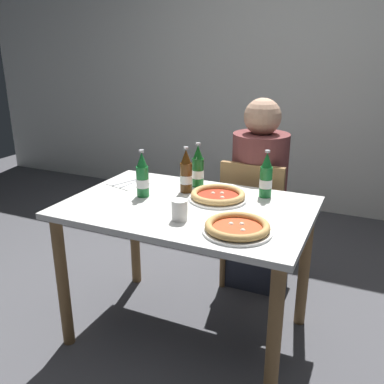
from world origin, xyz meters
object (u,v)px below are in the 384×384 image
(pizza_margherita_near, at_px, (218,196))
(beer_bottle_extra, at_px, (186,173))
(paper_cup, at_px, (180,210))
(beer_bottle_center, at_px, (198,168))
(diner_seated, at_px, (258,199))
(dining_table_main, at_px, (188,226))
(pizza_marinara_far, at_px, (237,228))
(beer_bottle_right, at_px, (266,177))
(chair_behind_table, at_px, (255,217))
(beer_bottle_left, at_px, (142,177))
(napkin_with_cutlery, at_px, (128,183))

(pizza_margherita_near, bearing_deg, beer_bottle_extra, 168.17)
(pizza_margherita_near, bearing_deg, paper_cup, -100.77)
(beer_bottle_center, bearing_deg, beer_bottle_extra, -99.15)
(diner_seated, distance_m, paper_cup, 0.89)
(dining_table_main, height_order, pizza_margherita_near, pizza_margherita_near)
(dining_table_main, height_order, beer_bottle_center, beer_bottle_center)
(diner_seated, bearing_deg, beer_bottle_center, -123.35)
(pizza_marinara_far, height_order, paper_cup, paper_cup)
(pizza_margherita_near, bearing_deg, beer_bottle_right, 34.97)
(chair_behind_table, xyz_separation_m, beer_bottle_left, (-0.44, -0.59, 0.37))
(beer_bottle_left, xyz_separation_m, beer_bottle_right, (0.58, 0.26, 0.00))
(diner_seated, bearing_deg, beer_bottle_extra, -118.45)
(napkin_with_cutlery, bearing_deg, paper_cup, -35.34)
(dining_table_main, height_order, paper_cup, paper_cup)
(beer_bottle_left, relative_size, beer_bottle_extra, 1.00)
(dining_table_main, xyz_separation_m, beer_bottle_left, (-0.26, 0.02, 0.22))
(diner_seated, bearing_deg, pizza_marinara_far, -80.25)
(beer_bottle_left, bearing_deg, napkin_with_cutlery, 141.68)
(napkin_with_cutlery, bearing_deg, beer_bottle_center, 17.86)
(dining_table_main, relative_size, diner_seated, 0.99)
(dining_table_main, xyz_separation_m, beer_bottle_center, (-0.07, 0.28, 0.22))
(diner_seated, bearing_deg, beer_bottle_left, -124.43)
(dining_table_main, xyz_separation_m, paper_cup, (0.05, -0.19, 0.16))
(dining_table_main, height_order, beer_bottle_right, beer_bottle_right)
(napkin_with_cutlery, distance_m, paper_cup, 0.61)
(diner_seated, height_order, napkin_with_cutlery, diner_seated)
(pizza_margherita_near, xyz_separation_m, napkin_with_cutlery, (-0.56, 0.03, -0.02))
(beer_bottle_right, bearing_deg, chair_behind_table, 112.37)
(beer_bottle_left, bearing_deg, beer_bottle_right, 23.81)
(chair_behind_table, xyz_separation_m, pizza_margherita_near, (-0.07, -0.48, 0.29))
(dining_table_main, xyz_separation_m, beer_bottle_right, (0.32, 0.27, 0.22))
(chair_behind_table, xyz_separation_m, paper_cup, (-0.13, -0.80, 0.32))
(beer_bottle_center, bearing_deg, chair_behind_table, 52.78)
(chair_behind_table, height_order, paper_cup, chair_behind_table)
(dining_table_main, xyz_separation_m, beer_bottle_extra, (-0.09, 0.17, 0.22))
(beer_bottle_left, bearing_deg, beer_bottle_extra, 41.14)
(beer_bottle_left, distance_m, napkin_with_cutlery, 0.26)
(dining_table_main, relative_size, pizza_marinara_far, 4.06)
(beer_bottle_center, height_order, napkin_with_cutlery, beer_bottle_center)
(pizza_margherita_near, relative_size, beer_bottle_left, 1.21)
(dining_table_main, xyz_separation_m, diner_seated, (0.18, 0.66, -0.05))
(pizza_margherita_near, height_order, beer_bottle_right, beer_bottle_right)
(beer_bottle_center, xyz_separation_m, beer_bottle_extra, (-0.02, -0.11, 0.00))
(beer_bottle_left, height_order, beer_bottle_center, same)
(beer_bottle_right, bearing_deg, pizza_margherita_near, -145.03)
(chair_behind_table, bearing_deg, beer_bottle_left, 53.50)
(diner_seated, xyz_separation_m, beer_bottle_left, (-0.44, -0.64, 0.27))
(beer_bottle_right, relative_size, napkin_with_cutlery, 1.12)
(dining_table_main, relative_size, paper_cup, 12.63)
(dining_table_main, height_order, beer_bottle_extra, beer_bottle_extra)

